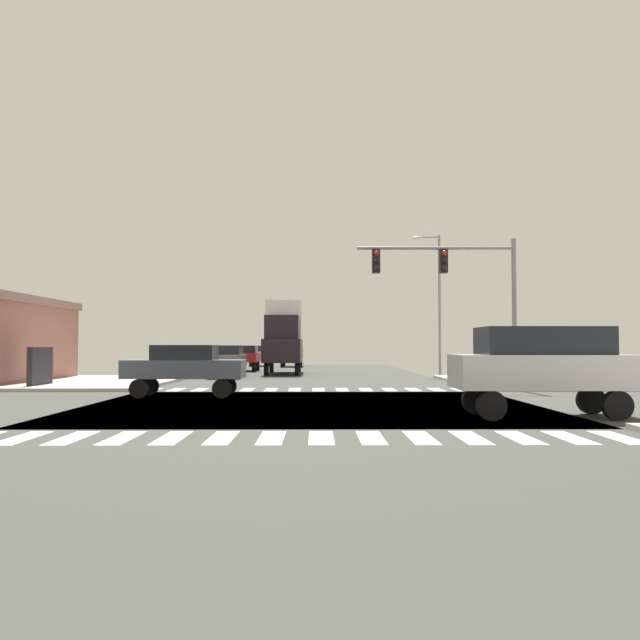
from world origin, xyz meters
TOP-DOWN VIEW (x-y plane):
  - ground at (0.00, 0.00)m, footprint 90.00×90.00m
  - sidewalk_corner_ne at (13.00, 12.00)m, footprint 12.00×12.00m
  - sidewalk_corner_nw at (-13.00, 12.00)m, footprint 12.00×12.00m
  - crosswalk_near at (-0.25, -7.30)m, footprint 13.50×2.00m
  - crosswalk_far at (-0.25, 7.30)m, footprint 13.50×2.00m
  - traffic_signal_mast at (5.87, 6.85)m, footprint 6.69×0.55m
  - street_lamp at (7.65, 20.40)m, footprint 1.78×0.32m
  - sedan_nearside_1 at (-5.00, 40.27)m, footprint 1.80×4.30m
  - box_truck_farside_1 at (-2.00, 23.34)m, footprint 2.40×7.20m
  - suv_crossing_1 at (6.05, -3.50)m, footprint 4.60×1.96m
  - suv_queued_2 at (-2.00, 38.06)m, footprint 1.96×4.60m
  - sedan_leading_2 at (-4.65, 3.50)m, footprint 4.30×1.80m
  - sedan_middle_3 at (-5.00, 28.02)m, footprint 1.80×4.30m
  - sedan_outer_4 at (-5.00, 17.86)m, footprint 1.80×4.30m

SIDE VIEW (x-z plane):
  - ground at x=0.00m, z-range -0.05..0.00m
  - crosswalk_near at x=-0.25m, z-range 0.00..0.01m
  - crosswalk_far at x=-0.25m, z-range 0.00..0.01m
  - sidewalk_corner_ne at x=13.00m, z-range 0.00..0.14m
  - sidewalk_corner_nw at x=-13.00m, z-range 0.00..0.14m
  - sedan_nearside_1 at x=-5.00m, z-range 0.18..2.06m
  - sedan_leading_2 at x=-4.65m, z-range 0.18..2.06m
  - sedan_middle_3 at x=-5.00m, z-range 0.18..2.06m
  - sedan_outer_4 at x=-5.00m, z-range 0.18..2.06m
  - suv_crossing_1 at x=6.05m, z-range 0.22..2.56m
  - suv_queued_2 at x=-2.00m, z-range 0.22..2.56m
  - box_truck_farside_1 at x=-2.00m, z-range 0.14..4.99m
  - traffic_signal_mast at x=5.87m, z-range 1.52..7.88m
  - street_lamp at x=7.65m, z-range 0.80..9.59m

